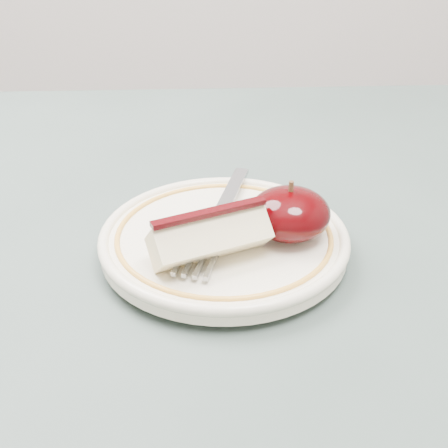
{
  "coord_description": "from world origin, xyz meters",
  "views": [
    {
      "loc": [
        0.05,
        -0.39,
        1.03
      ],
      "look_at": [
        0.07,
        0.03,
        0.78
      ],
      "focal_mm": 50.0,
      "sensor_mm": 36.0,
      "label": 1
    }
  ],
  "objects_px": {
    "table": "(143,367)",
    "fork": "(218,219)",
    "plate": "(224,239)",
    "apple_half": "(289,214)"
  },
  "relations": [
    {
      "from": "table",
      "to": "plate",
      "type": "xyz_separation_m",
      "value": [
        0.07,
        0.03,
        0.1
      ]
    },
    {
      "from": "apple_half",
      "to": "fork",
      "type": "height_order",
      "value": "apple_half"
    },
    {
      "from": "apple_half",
      "to": "plate",
      "type": "bearing_deg",
      "value": 176.64
    },
    {
      "from": "table",
      "to": "fork",
      "type": "xyz_separation_m",
      "value": [
        0.06,
        0.05,
        0.11
      ]
    },
    {
      "from": "table",
      "to": "plate",
      "type": "height_order",
      "value": "plate"
    },
    {
      "from": "table",
      "to": "fork",
      "type": "bearing_deg",
      "value": 37.99
    },
    {
      "from": "fork",
      "to": "apple_half",
      "type": "bearing_deg",
      "value": -93.38
    },
    {
      "from": "plate",
      "to": "fork",
      "type": "distance_m",
      "value": 0.02
    },
    {
      "from": "table",
      "to": "plate",
      "type": "relative_size",
      "value": 4.53
    },
    {
      "from": "fork",
      "to": "table",
      "type": "bearing_deg",
      "value": 144.29
    }
  ]
}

